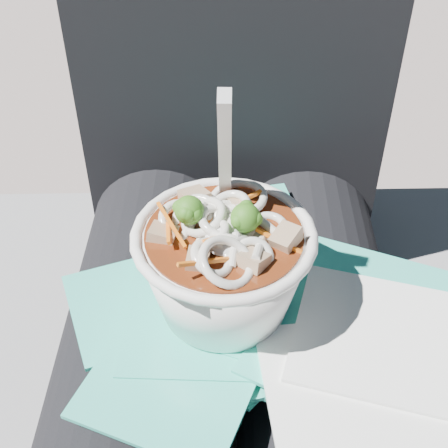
{
  "coord_description": "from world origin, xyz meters",
  "views": [
    {
      "loc": [
        0.0,
        -0.35,
        1.04
      ],
      "look_at": [
        -0.01,
        0.01,
        0.73
      ],
      "focal_mm": 50.0,
      "sensor_mm": 36.0,
      "label": 1
    }
  ],
  "objects_px": {
    "lap": "(230,380)",
    "udon_bowl": "(224,260)",
    "stone_ledge": "(230,417)",
    "plastic_bag": "(251,319)",
    "person_body": "(231,292)"
  },
  "relations": [
    {
      "from": "stone_ledge",
      "to": "plastic_bag",
      "type": "bearing_deg",
      "value": -83.39
    },
    {
      "from": "lap",
      "to": "plastic_bag",
      "type": "distance_m",
      "value": 0.09
    },
    {
      "from": "plastic_bag",
      "to": "udon_bowl",
      "type": "bearing_deg",
      "value": 156.77
    },
    {
      "from": "plastic_bag",
      "to": "udon_bowl",
      "type": "height_order",
      "value": "udon_bowl"
    },
    {
      "from": "stone_ledge",
      "to": "person_body",
      "type": "distance_m",
      "value": 0.34
    },
    {
      "from": "lap",
      "to": "person_body",
      "type": "xyz_separation_m",
      "value": [
        0.0,
        0.09,
        0.02
      ]
    },
    {
      "from": "stone_ledge",
      "to": "lap",
      "type": "bearing_deg",
      "value": -90.0
    },
    {
      "from": "lap",
      "to": "person_body",
      "type": "height_order",
      "value": "person_body"
    },
    {
      "from": "lap",
      "to": "udon_bowl",
      "type": "bearing_deg",
      "value": 125.31
    },
    {
      "from": "stone_ledge",
      "to": "udon_bowl",
      "type": "relative_size",
      "value": 5.02
    },
    {
      "from": "person_body",
      "to": "udon_bowl",
      "type": "xyz_separation_m",
      "value": [
        -0.01,
        -0.08,
        0.13
      ]
    },
    {
      "from": "person_body",
      "to": "udon_bowl",
      "type": "relative_size",
      "value": 5.04
    },
    {
      "from": "lap",
      "to": "udon_bowl",
      "type": "xyz_separation_m",
      "value": [
        -0.01,
        0.01,
        0.15
      ]
    },
    {
      "from": "udon_bowl",
      "to": "plastic_bag",
      "type": "bearing_deg",
      "value": -23.23
    },
    {
      "from": "plastic_bag",
      "to": "lap",
      "type": "bearing_deg",
      "value": 174.58
    }
  ]
}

